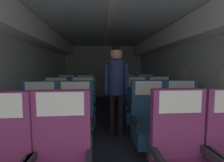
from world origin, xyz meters
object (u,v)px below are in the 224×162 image
at_px(seat_c_left_window, 56,110).
at_px(flight_attendant, 116,81).
at_px(seat_b_left_aisle, 75,127).
at_px(seat_c_right_aisle, 160,108).
at_px(seat_d_right_window, 128,99).
at_px(seat_b_left_window, 39,128).
at_px(seat_d_right_aisle, 147,99).
at_px(seat_c_right_window, 136,108).
at_px(seat_d_left_window, 66,100).
at_px(seat_d_left_aisle, 86,100).
at_px(seat_b_right_window, 150,124).
at_px(seat_b_right_aisle, 183,124).
at_px(seat_c_left_aisle, 83,109).

bearing_deg(seat_c_left_window, flight_attendant, -8.82).
distance_m(seat_b_left_aisle, seat_c_right_aisle, 1.77).
bearing_deg(seat_b_left_aisle, seat_d_right_window, 59.49).
bearing_deg(seat_b_left_aisle, seat_b_left_window, 178.54).
distance_m(seat_c_right_aisle, flight_attendant, 1.07).
bearing_deg(seat_d_right_aisle, flight_attendant, -130.08).
distance_m(seat_c_right_window, seat_d_left_window, 1.77).
bearing_deg(seat_d_right_aisle, seat_d_right_window, 177.22).
distance_m(seat_b_left_window, seat_c_right_window, 1.77).
distance_m(seat_b_left_window, seat_c_left_window, 0.86).
bearing_deg(flight_attendant, seat_c_right_aisle, 22.11).
height_order(seat_c_right_aisle, seat_d_left_window, same).
height_order(seat_d_left_aisle, flight_attendant, flight_attendant).
bearing_deg(seat_d_left_aisle, seat_c_right_window, -39.29).
height_order(seat_b_left_window, flight_attendant, flight_attendant).
bearing_deg(seat_c_right_window, seat_b_right_window, -91.03).
relative_size(seat_d_right_aisle, seat_d_right_window, 1.00).
bearing_deg(seat_d_left_aisle, seat_c_right_aisle, -29.66).
distance_m(seat_c_right_aisle, seat_c_right_window, 0.48).
distance_m(seat_b_right_window, seat_c_left_window, 1.75).
distance_m(seat_c_left_window, seat_d_left_aisle, 1.01).
xyz_separation_m(seat_d_left_window, seat_d_left_aisle, (0.47, -0.02, 0.00)).
distance_m(seat_b_right_aisle, seat_d_left_window, 2.68).
xyz_separation_m(seat_c_left_window, flight_attendant, (1.13, -0.18, 0.56)).
bearing_deg(seat_b_right_aisle, seat_c_left_aisle, 149.72).
distance_m(seat_b_left_aisle, seat_c_left_window, 1.00).
bearing_deg(seat_c_right_window, seat_b_left_aisle, -139.88).
relative_size(seat_c_left_window, seat_d_left_aisle, 1.00).
relative_size(seat_c_right_aisle, seat_d_left_aisle, 1.00).
xyz_separation_m(seat_c_right_aisle, seat_c_right_window, (-0.48, 0.01, 0.00)).
xyz_separation_m(seat_c_left_window, seat_d_right_aisle, (2.02, 0.89, 0.00)).
xyz_separation_m(seat_b_left_aisle, seat_d_right_window, (1.05, 1.79, 0.00)).
height_order(seat_b_right_window, seat_d_left_window, same).
bearing_deg(seat_b_right_window, seat_c_right_window, 88.97).
xyz_separation_m(seat_c_right_aisle, seat_d_left_aisle, (-1.54, 0.88, 0.00)).
bearing_deg(seat_c_left_aisle, seat_b_left_aisle, -90.97).
relative_size(seat_b_left_aisle, seat_d_left_aisle, 1.00).
bearing_deg(seat_b_left_window, seat_c_right_aisle, 23.26).
relative_size(seat_b_right_aisle, seat_b_right_window, 1.00).
height_order(seat_c_left_window, seat_d_right_window, same).
xyz_separation_m(seat_b_left_window, seat_d_right_window, (1.53, 1.78, 0.00)).
bearing_deg(seat_d_left_aisle, seat_d_right_window, 1.56).
bearing_deg(seat_c_right_window, seat_c_right_aisle, -1.27).
bearing_deg(seat_d_right_window, seat_b_left_window, -130.82).
relative_size(seat_c_right_aisle, flight_attendant, 0.66).
bearing_deg(seat_d_left_aisle, seat_b_left_window, -105.25).
xyz_separation_m(seat_b_right_window, seat_d_right_aisle, (0.50, 1.75, 0.00)).
height_order(seat_b_left_aisle, seat_d_left_window, same).
bearing_deg(seat_b_right_window, seat_b_right_aisle, -2.54).
distance_m(seat_b_right_aisle, seat_c_left_window, 2.20).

